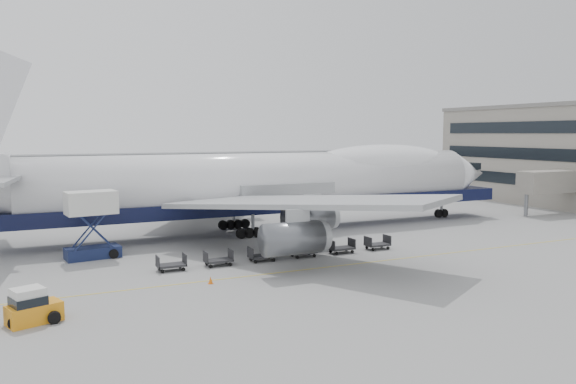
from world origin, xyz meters
TOP-DOWN VIEW (x-y plane):
  - ground at (0.00, 0.00)m, footprint 260.00×260.00m
  - apron_line at (0.00, -6.00)m, footprint 60.00×0.15m
  - hangar at (-10.00, 70.00)m, footprint 110.00×8.00m
  - airliner at (0.64, 12.00)m, footprint 67.00×55.30m
  - catering_truck at (-19.59, 5.88)m, footprint 4.88×3.65m
  - baggage_tug at (-24.71, -10.81)m, footprint 3.29×2.45m
  - traffic_cone at (-12.62, -6.85)m, footprint 0.36×0.36m
  - dolly_0 at (-14.32, -1.67)m, footprint 2.30×1.35m
  - dolly_1 at (-10.33, -1.67)m, footprint 2.30×1.35m
  - dolly_2 at (-6.33, -1.67)m, footprint 2.30×1.35m
  - dolly_3 at (-2.34, -1.67)m, footprint 2.30×1.35m
  - dolly_4 at (1.65, -1.67)m, footprint 2.30×1.35m
  - dolly_5 at (5.65, -1.67)m, footprint 2.30×1.35m

SIDE VIEW (x-z plane):
  - ground at x=0.00m, z-range 0.00..0.00m
  - apron_line at x=0.00m, z-range 0.00..0.01m
  - traffic_cone at x=-12.62m, z-range -0.01..0.52m
  - dolly_0 at x=-14.32m, z-range -0.12..1.18m
  - dolly_1 at x=-10.33m, z-range -0.12..1.18m
  - dolly_2 at x=-6.33m, z-range -0.12..1.18m
  - dolly_3 at x=-2.34m, z-range -0.12..1.18m
  - dolly_4 at x=1.65m, z-range -0.12..1.18m
  - dolly_5 at x=5.65m, z-range -0.12..1.18m
  - baggage_tug at x=-24.71m, z-range -0.12..2.03m
  - catering_truck at x=-19.59m, z-range 0.42..6.44m
  - hangar at x=-10.00m, z-range 0.00..7.00m
  - airliner at x=0.64m, z-range -4.37..15.61m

